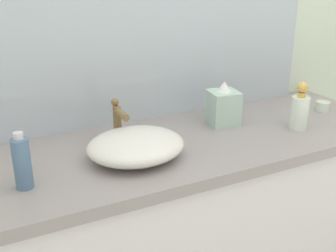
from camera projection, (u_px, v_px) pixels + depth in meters
bathroom_wall_rear at (180, 7)px, 1.66m from camera, size 6.00×0.06×2.60m
vanity_counter at (195, 236)px, 1.68m from camera, size 1.62×0.56×0.86m
sink_basin at (136, 146)px, 1.36m from camera, size 0.32×0.28×0.09m
faucet at (118, 118)px, 1.47m from camera, size 0.03×0.12×0.15m
soap_dispenser at (300, 110)px, 1.59m from camera, size 0.07×0.07×0.19m
lotion_bottle at (22, 163)px, 1.16m from camera, size 0.05×0.05×0.17m
tissue_box at (223, 106)px, 1.64m from camera, size 0.13×0.13×0.18m
candle_jar at (323, 106)px, 1.80m from camera, size 0.06×0.06×0.04m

